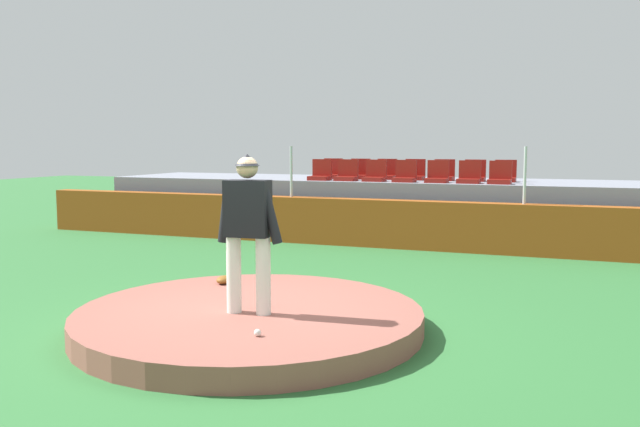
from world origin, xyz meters
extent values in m
plane|color=#306E35|center=(0.00, 0.00, 0.00)|extent=(60.00, 60.00, 0.00)
cylinder|color=#955549|center=(0.00, 0.00, 0.13)|extent=(4.10, 4.10, 0.26)
cylinder|color=white|center=(-0.09, -0.22, 0.71)|extent=(0.17, 0.17, 0.89)
cylinder|color=white|center=(0.27, -0.18, 0.71)|extent=(0.17, 0.17, 0.89)
cube|color=black|center=(0.09, -0.20, 1.48)|extent=(0.53, 0.31, 0.64)
cylinder|color=black|center=(-0.17, -0.23, 1.44)|extent=(0.22, 0.13, 0.73)
cylinder|color=black|center=(0.36, -0.17, 1.44)|extent=(0.30, 0.14, 0.73)
sphere|color=tan|center=(0.09, -0.20, 1.94)|extent=(0.25, 0.25, 0.25)
cone|color=black|center=(0.09, -0.20, 2.03)|extent=(0.31, 0.31, 0.14)
sphere|color=white|center=(0.59, -0.98, 0.30)|extent=(0.07, 0.07, 0.07)
ellipsoid|color=brown|center=(-0.97, 1.12, 0.32)|extent=(0.22, 0.31, 0.11)
cube|color=#9B4A18|center=(0.00, 6.67, 0.51)|extent=(17.80, 0.40, 1.02)
cylinder|color=silver|center=(-2.35, 6.67, 1.59)|extent=(0.06, 0.06, 1.14)
cylinder|color=silver|center=(2.67, 6.67, 1.59)|extent=(0.06, 0.06, 1.14)
cube|color=gray|center=(0.00, 8.82, 0.67)|extent=(15.43, 3.04, 1.35)
cube|color=maroon|center=(-2.08, 7.75, 1.40)|extent=(0.48, 0.44, 0.10)
cube|color=maroon|center=(-2.08, 7.93, 1.65)|extent=(0.48, 0.08, 0.40)
cube|color=maroon|center=(-1.42, 7.76, 1.40)|extent=(0.48, 0.44, 0.10)
cube|color=maroon|center=(-1.42, 7.94, 1.65)|extent=(0.48, 0.08, 0.40)
cube|color=maroon|center=(-0.73, 7.75, 1.40)|extent=(0.48, 0.44, 0.10)
cube|color=maroon|center=(-0.73, 7.93, 1.65)|extent=(0.48, 0.08, 0.40)
cube|color=maroon|center=(-0.01, 7.73, 1.40)|extent=(0.48, 0.44, 0.10)
cube|color=maroon|center=(-0.01, 7.91, 1.65)|extent=(0.48, 0.08, 0.40)
cube|color=maroon|center=(0.72, 7.77, 1.40)|extent=(0.48, 0.44, 0.10)
cube|color=maroon|center=(0.72, 7.95, 1.65)|extent=(0.48, 0.08, 0.40)
cube|color=maroon|center=(1.42, 7.77, 1.40)|extent=(0.48, 0.44, 0.10)
cube|color=maroon|center=(1.42, 7.95, 1.65)|extent=(0.48, 0.08, 0.40)
cube|color=maroon|center=(2.08, 7.76, 1.40)|extent=(0.48, 0.44, 0.10)
cube|color=maroon|center=(2.08, 7.94, 1.65)|extent=(0.48, 0.08, 0.40)
cube|color=maroon|center=(-2.11, 8.62, 1.40)|extent=(0.48, 0.44, 0.10)
cube|color=maroon|center=(-2.11, 8.80, 1.65)|extent=(0.48, 0.08, 0.40)
cube|color=maroon|center=(-1.38, 8.62, 1.40)|extent=(0.48, 0.44, 0.10)
cube|color=maroon|center=(-1.38, 8.80, 1.65)|extent=(0.48, 0.08, 0.40)
cube|color=maroon|center=(-0.71, 8.66, 1.40)|extent=(0.48, 0.44, 0.10)
cube|color=maroon|center=(-0.71, 8.84, 1.65)|extent=(0.48, 0.08, 0.40)
cube|color=maroon|center=(-0.01, 8.66, 1.40)|extent=(0.48, 0.44, 0.10)
cube|color=maroon|center=(-0.01, 8.84, 1.65)|extent=(0.48, 0.08, 0.40)
cube|color=maroon|center=(0.70, 8.67, 1.40)|extent=(0.48, 0.44, 0.10)
cube|color=maroon|center=(0.70, 8.85, 1.65)|extent=(0.48, 0.08, 0.40)
cube|color=maroon|center=(1.43, 8.62, 1.40)|extent=(0.48, 0.44, 0.10)
cube|color=maroon|center=(1.43, 8.80, 1.65)|extent=(0.48, 0.08, 0.40)
cube|color=maroon|center=(2.11, 8.65, 1.40)|extent=(0.48, 0.44, 0.10)
cube|color=maroon|center=(2.11, 8.83, 1.65)|extent=(0.48, 0.08, 0.40)
camera|label=1|loc=(3.48, -6.75, 2.20)|focal=36.53mm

